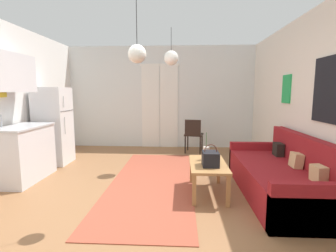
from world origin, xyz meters
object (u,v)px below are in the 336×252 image
at_px(couch, 283,177).
at_px(pendant_lamp_far, 171,58).
at_px(handbag, 210,159).
at_px(accent_chair, 194,133).
at_px(pendant_lamp_near, 137,54).
at_px(refrigerator, 54,126).
at_px(bamboo_vase, 206,153).
at_px(coffee_table, 208,167).

xyz_separation_m(couch, pendant_lamp_far, (-1.65, 1.31, 1.84)).
xyz_separation_m(handbag, accent_chair, (-0.11, 2.58, -0.08)).
bearing_deg(accent_chair, pendant_lamp_near, 87.45).
xyz_separation_m(refrigerator, pendant_lamp_far, (2.41, -0.11, 1.32)).
xyz_separation_m(bamboo_vase, refrigerator, (-2.99, 1.23, 0.23)).
xyz_separation_m(pendant_lamp_near, pendant_lamp_far, (0.30, 1.96, 0.21)).
xyz_separation_m(coffee_table, handbag, (0.02, -0.13, 0.17)).
height_order(couch, accent_chair, couch).
height_order(bamboo_vase, pendant_lamp_far, pendant_lamp_far).
xyz_separation_m(couch, refrigerator, (-4.06, 1.42, 0.51)).
relative_size(couch, bamboo_vase, 5.19).
height_order(handbag, pendant_lamp_far, pendant_lamp_far).
bearing_deg(bamboo_vase, pendant_lamp_far, 117.12).
bearing_deg(coffee_table, handbag, -82.76).
bearing_deg(handbag, accent_chair, 92.40).
relative_size(bamboo_vase, pendant_lamp_near, 0.48).
bearing_deg(coffee_table, couch, -0.17).
distance_m(coffee_table, bamboo_vase, 0.25).
height_order(bamboo_vase, accent_chair, bamboo_vase).
bearing_deg(pendant_lamp_near, couch, 18.37).
bearing_deg(pendant_lamp_far, couch, -38.53).
height_order(coffee_table, pendant_lamp_near, pendant_lamp_near).
bearing_deg(handbag, pendant_lamp_near, -150.10).
height_order(refrigerator, pendant_lamp_near, pendant_lamp_near).
relative_size(couch, accent_chair, 2.63).
bearing_deg(bamboo_vase, refrigerator, 157.63).
xyz_separation_m(handbag, refrigerator, (-3.02, 1.55, 0.22)).
bearing_deg(handbag, bamboo_vase, 95.15).
bearing_deg(pendant_lamp_near, accent_chair, 75.60).
xyz_separation_m(handbag, pendant_lamp_far, (-0.60, 1.44, 1.55)).
height_order(coffee_table, refrigerator, refrigerator).
xyz_separation_m(handbag, pendant_lamp_near, (-0.91, -0.52, 1.33)).
distance_m(couch, bamboo_vase, 1.13).
distance_m(coffee_table, pendant_lamp_far, 2.24).
distance_m(coffee_table, accent_chair, 2.46).
relative_size(bamboo_vase, handbag, 1.37).
bearing_deg(pendant_lamp_far, refrigerator, 177.48).
bearing_deg(accent_chair, coffee_table, 103.99).
distance_m(couch, pendant_lamp_near, 2.62).
distance_m(bamboo_vase, handbag, 0.32).
bearing_deg(accent_chair, refrigerator, 31.44).
relative_size(pendant_lamp_near, pendant_lamp_far, 1.26).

